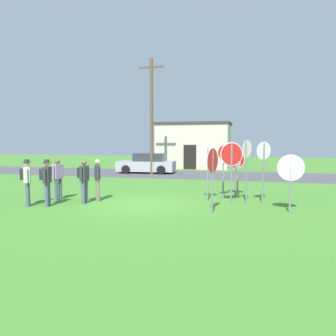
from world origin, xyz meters
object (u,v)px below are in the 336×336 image
Objects in this scene: stop_sign_leaning_right at (263,162)px; person_in_dark_shirt at (84,178)px; person_in_blue at (58,176)px; person_with_sunhat at (27,179)px; stop_sign_tallest at (291,173)px; stop_sign_far_back at (247,161)px; stop_sign_rear_right at (231,161)px; utility_pole at (152,115)px; person_in_teal at (98,178)px; stop_sign_leaning_left at (238,167)px; parked_car_on_street at (147,164)px; stop_sign_rear_left at (236,164)px; stop_sign_nearest at (223,163)px; stop_sign_center_cluster at (208,165)px; person_near_signs at (47,179)px; stop_sign_low_front at (212,168)px.

stop_sign_leaning_right is 1.41× the size of person_in_dark_shirt.
person_with_sunhat is at bearing -103.89° from person_in_blue.
stop_sign_tallest reaches higher than person_with_sunhat.
stop_sign_far_back is 0.57m from stop_sign_rear_right.
utility_pole is at bearing 126.54° from stop_sign_tallest.
person_in_teal is at bearing -171.69° from stop_sign_far_back.
stop_sign_leaning_left is 1.13× the size of person_in_dark_shirt.
stop_sign_tallest reaches higher than person_in_blue.
parked_car_on_street is 11.55m from stop_sign_rear_left.
person_in_dark_shirt is (-5.68, -2.80, -0.31)m from stop_sign_leaning_left.
parked_car_on_street is 1.81× the size of stop_sign_far_back.
stop_sign_nearest is (6.59, -9.93, 0.81)m from parked_car_on_street.
person_in_teal is at bearing -170.01° from stop_sign_leaning_right.
utility_pole is 4.91× the size of person_in_teal.
person_in_blue is (-5.97, -1.32, -0.47)m from stop_sign_center_cluster.
stop_sign_leaning_left is at bearing 28.62° from person_near_signs.
stop_sign_far_back is 2.30m from stop_sign_low_front.
person_in_teal is (0.27, 0.60, -0.03)m from person_in_dark_shirt.
stop_sign_low_front is 1.26× the size of person_with_sunhat.
stop_sign_tallest is at bearing -26.26° from stop_sign_center_cluster.
stop_sign_rear_right is 7.68m from person_with_sunhat.
stop_sign_rear_left reaches higher than person_in_blue.
person_near_signs is at bearing -73.63° from person_in_blue.
stop_sign_far_back is (6.94, -10.18, -2.70)m from utility_pole.
stop_sign_leaning_right reaches higher than stop_sign_tallest.
stop_sign_center_cluster is 4.45m from person_in_teal.
person_near_signs is at bearing -161.95° from stop_sign_far_back.
stop_sign_far_back is at bearing 17.42° from person_with_sunhat.
stop_sign_leaning_right reaches higher than stop_sign_rear_right.
person_with_sunhat reaches higher than person_in_teal.
person_with_sunhat is (-6.79, -0.42, -0.50)m from stop_sign_low_front.
stop_sign_far_back is 1.90m from stop_sign_rear_left.
stop_sign_tallest is 9.41m from person_with_sunhat.
person_in_blue reaches higher than parked_car_on_street.
stop_sign_leaning_right is at bearing -52.52° from parked_car_on_street.
stop_sign_nearest is at bearing 21.06° from person_in_teal.
stop_sign_nearest is at bearing 25.74° from person_in_dark_shirt.
stop_sign_low_front is 5.07m from person_in_dark_shirt.
stop_sign_leaning_right is at bearing 18.77° from stop_sign_rear_right.
stop_sign_rear_right reaches higher than stop_sign_low_front.
stop_sign_low_front is at bearing -101.21° from stop_sign_leaning_left.
person_in_blue is at bearing -161.53° from stop_sign_leaning_left.
person_near_signs is 0.75m from person_with_sunhat.
person_near_signs is (-7.11, -2.32, -0.63)m from stop_sign_far_back.
stop_sign_far_back is 1.41× the size of person_with_sunhat.
person_in_blue is at bearing -172.59° from stop_sign_rear_right.
stop_sign_low_front is at bearing -78.72° from stop_sign_center_cluster.
stop_sign_far_back is 1.25× the size of stop_sign_tallest.
stop_sign_low_front is (5.89, -12.22, -2.82)m from utility_pole.
person_with_sunhat is (-0.30, -13.40, 0.32)m from parked_car_on_street.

